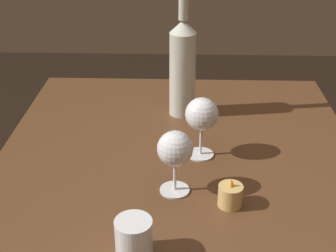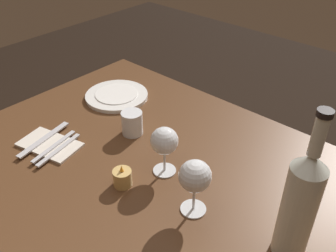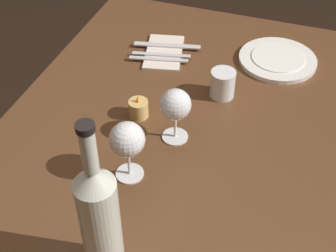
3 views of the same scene
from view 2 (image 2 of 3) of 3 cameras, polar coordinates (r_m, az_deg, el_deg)
dining_table at (r=1.14m, az=-1.03°, el=-10.26°), size 1.30×0.90×0.74m
wine_glass_left at (r=1.01m, az=-0.56°, el=-2.46°), size 0.08×0.08×0.15m
wine_glass_right at (r=0.90m, az=4.11°, el=-7.76°), size 0.08×0.08×0.15m
wine_bottle at (r=0.83m, az=19.37°, el=-11.10°), size 0.07×0.07×0.37m
water_tumbler at (r=1.21m, az=-5.46°, el=0.30°), size 0.07×0.07×0.08m
votive_candle at (r=1.03m, az=-6.93°, el=-7.87°), size 0.05×0.05×0.07m
dinner_plate at (r=1.43m, az=-7.80°, el=4.60°), size 0.23×0.23×0.02m
folded_napkin at (r=1.23m, az=-17.52°, el=-2.71°), size 0.21×0.15×0.01m
fork_inner at (r=1.20m, az=-16.93°, el=-2.96°), size 0.05×0.18×0.00m
fork_outer at (r=1.19m, az=-16.26°, el=-3.46°), size 0.05×0.18×0.00m
table_knife at (r=1.24m, az=-18.32°, el=-1.90°), size 0.07×0.21×0.00m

